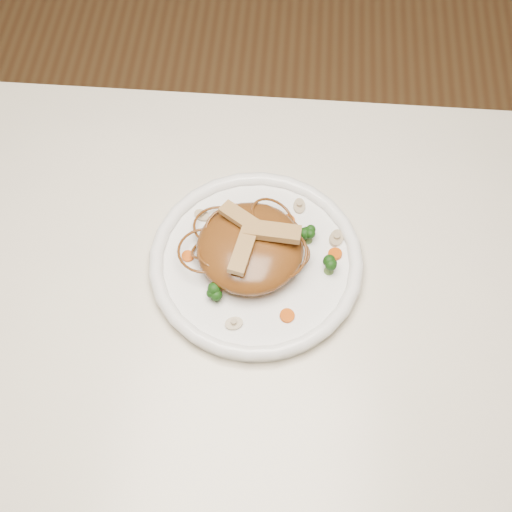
{
  "coord_description": "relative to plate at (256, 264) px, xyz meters",
  "views": [
    {
      "loc": [
        0.07,
        -0.4,
        1.61
      ],
      "look_at": [
        0.03,
        0.08,
        0.78
      ],
      "focal_mm": 48.71,
      "sensor_mm": 36.0,
      "label": 1
    }
  ],
  "objects": [
    {
      "name": "mushroom_1",
      "position": [
        0.11,
        0.04,
        0.01
      ],
      "size": [
        0.03,
        0.03,
        0.01
      ],
      "primitive_type": "cylinder",
      "rotation": [
        0.0,
        0.0,
        1.29
      ],
      "color": "beige",
      "rests_on": "plate"
    },
    {
      "name": "carrot_2",
      "position": [
        0.11,
        0.02,
        0.01
      ],
      "size": [
        0.03,
        0.03,
        0.0
      ],
      "primitive_type": "cylinder",
      "rotation": [
        0.0,
        0.0,
        0.39
      ],
      "color": "#D44D07",
      "rests_on": "plate"
    },
    {
      "name": "mushroom_2",
      "position": [
        -0.08,
        0.07,
        0.01
      ],
      "size": [
        0.03,
        0.03,
        0.01
      ],
      "primitive_type": "cylinder",
      "rotation": [
        0.0,
        0.0,
        -0.42
      ],
      "color": "beige",
      "rests_on": "plate"
    },
    {
      "name": "chicken_b",
      "position": [
        -0.02,
        0.03,
        0.07
      ],
      "size": [
        0.07,
        0.06,
        0.01
      ],
      "primitive_type": "cube",
      "rotation": [
        0.0,
        0.0,
        2.52
      ],
      "color": "tan",
      "rests_on": "noodle_mound"
    },
    {
      "name": "broccoli_0",
      "position": [
        0.07,
        0.04,
        0.02
      ],
      "size": [
        0.03,
        0.03,
        0.03
      ],
      "primitive_type": null,
      "rotation": [
        0.0,
        0.0,
        0.16
      ],
      "color": "#18430E",
      "rests_on": "plate"
    },
    {
      "name": "ground",
      "position": [
        -0.03,
        -0.08,
        -0.76
      ],
      "size": [
        4.0,
        4.0,
        0.0
      ],
      "primitive_type": "plane",
      "color": "brown",
      "rests_on": "ground"
    },
    {
      "name": "mushroom_0",
      "position": [
        -0.02,
        -0.1,
        0.01
      ],
      "size": [
        0.03,
        0.03,
        0.01
      ],
      "primitive_type": "cylinder",
      "rotation": [
        0.0,
        0.0,
        0.3
      ],
      "color": "beige",
      "rests_on": "plate"
    },
    {
      "name": "table",
      "position": [
        -0.03,
        -0.08,
        -0.11
      ],
      "size": [
        1.2,
        0.8,
        0.75
      ],
      "color": "beige",
      "rests_on": "ground"
    },
    {
      "name": "carrot_4",
      "position": [
        0.05,
        -0.08,
        0.01
      ],
      "size": [
        0.03,
        0.03,
        0.0
      ],
      "primitive_type": "cylinder",
      "rotation": [
        0.0,
        0.0,
        -0.38
      ],
      "color": "#D44D07",
      "rests_on": "plate"
    },
    {
      "name": "chicken_c",
      "position": [
        -0.02,
        -0.02,
        0.07
      ],
      "size": [
        0.04,
        0.07,
        0.01
      ],
      "primitive_type": "cube",
      "rotation": [
        0.0,
        0.0,
        4.51
      ],
      "color": "tan",
      "rests_on": "noodle_mound"
    },
    {
      "name": "plate",
      "position": [
        0.0,
        0.0,
        0.0
      ],
      "size": [
        0.32,
        0.32,
        0.02
      ],
      "primitive_type": "cylinder",
      "rotation": [
        0.0,
        0.0,
        -0.08
      ],
      "color": "white",
      "rests_on": "table"
    },
    {
      "name": "carrot_0",
      "position": [
        0.04,
        0.07,
        0.01
      ],
      "size": [
        0.02,
        0.02,
        0.0
      ],
      "primitive_type": "cylinder",
      "rotation": [
        0.0,
        0.0,
        -0.03
      ],
      "color": "#D44D07",
      "rests_on": "plate"
    },
    {
      "name": "carrot_3",
      "position": [
        -0.03,
        0.08,
        0.01
      ],
      "size": [
        0.02,
        0.02,
        0.0
      ],
      "primitive_type": "cylinder",
      "rotation": [
        0.0,
        0.0,
        -0.13
      ],
      "color": "#D44D07",
      "rests_on": "plate"
    },
    {
      "name": "broccoli_1",
      "position": [
        -0.07,
        0.03,
        0.02
      ],
      "size": [
        0.03,
        0.03,
        0.03
      ],
      "primitive_type": null,
      "rotation": [
        0.0,
        0.0,
        0.4
      ],
      "color": "#18430E",
      "rests_on": "plate"
    },
    {
      "name": "noodle_mound",
      "position": [
        -0.01,
        0.01,
        0.04
      ],
      "size": [
        0.16,
        0.16,
        0.05
      ],
      "primitive_type": "ellipsoid",
      "rotation": [
        0.0,
        0.0,
        -0.08
      ],
      "color": "brown",
      "rests_on": "plate"
    },
    {
      "name": "carrot_1",
      "position": [
        -0.1,
        -0.0,
        0.01
      ],
      "size": [
        0.02,
        0.02,
        0.0
      ],
      "primitive_type": "cylinder",
      "rotation": [
        0.0,
        0.0,
        -0.03
      ],
      "color": "#D44D07",
      "rests_on": "plate"
    },
    {
      "name": "chicken_a",
      "position": [
        0.02,
        0.01,
        0.07
      ],
      "size": [
        0.08,
        0.03,
        0.01
      ],
      "primitive_type": "cube",
      "rotation": [
        0.0,
        0.0,
        -0.09
      ],
      "color": "tan",
      "rests_on": "noodle_mound"
    },
    {
      "name": "mushroom_3",
      "position": [
        0.06,
        0.09,
        0.01
      ],
      "size": [
        0.03,
        0.03,
        0.01
      ],
      "primitive_type": "cylinder",
      "rotation": [
        0.0,
        0.0,
        1.63
      ],
      "color": "beige",
      "rests_on": "plate"
    },
    {
      "name": "broccoli_2",
      "position": [
        -0.05,
        -0.06,
        0.02
      ],
      "size": [
        0.03,
        0.03,
        0.03
      ],
      "primitive_type": null,
      "rotation": [
        0.0,
        0.0,
        0.29
      ],
      "color": "#18430E",
      "rests_on": "plate"
    },
    {
      "name": "broccoli_3",
      "position": [
        0.1,
        -0.01,
        0.02
      ],
      "size": [
        0.04,
        0.04,
        0.03
      ],
      "primitive_type": null,
      "rotation": [
        0.0,
        0.0,
        0.39
      ],
      "color": "#18430E",
      "rests_on": "plate"
    }
  ]
}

